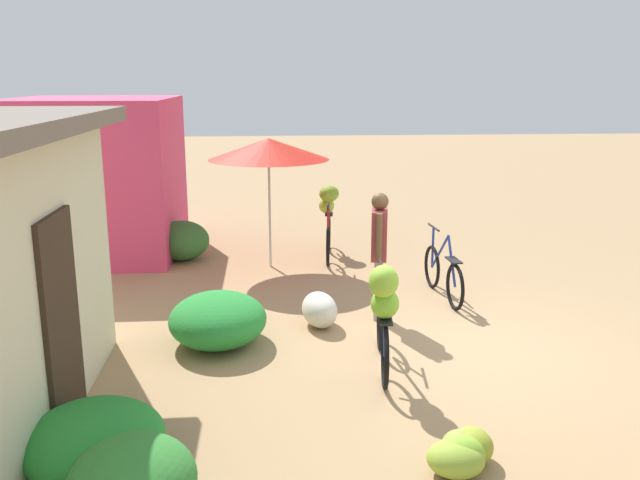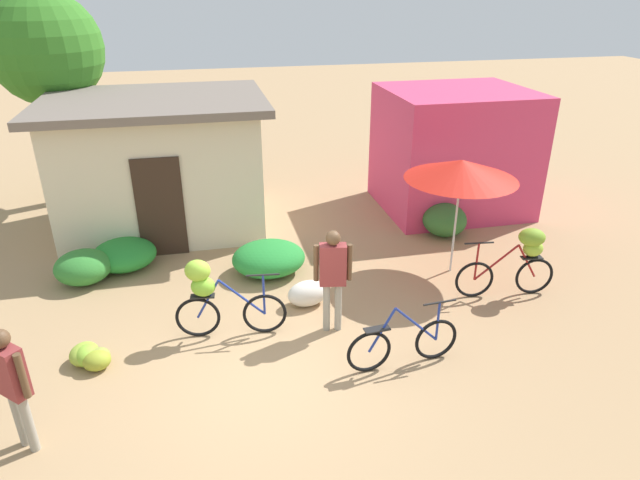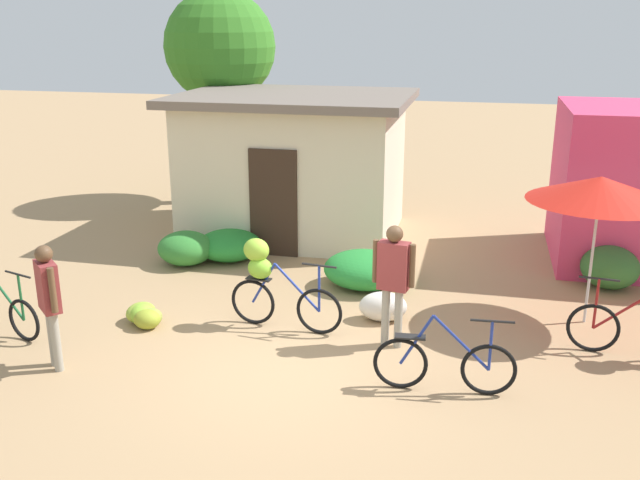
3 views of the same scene
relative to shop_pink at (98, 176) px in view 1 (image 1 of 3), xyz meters
The scene contains 12 objects.
ground_plane 7.52m from the shop_pink, 133.90° to the right, with size 60.00×60.00×0.00m, color tan.
shop_pink is the anchor object (origin of this frame).
hedge_bush_front_right 7.62m from the shop_pink, 167.55° to the right, with size 1.20×1.15×0.54m, color #26862F.
hedge_bush_mid 5.42m from the shop_pink, 152.53° to the right, with size 1.36×1.17×0.61m, color #278C35.
hedge_bush_by_door 2.03m from the shop_pink, 117.29° to the right, with size 0.93×0.98×0.70m, color #316A2E.
market_umbrella 3.44m from the shop_pink, 113.42° to the right, with size 1.99×1.99×2.17m.
bicycle_near_pile 7.21m from the shop_pink, 143.51° to the right, with size 1.69×0.42×1.30m.
bicycle_center_loaded 6.54m from the shop_pink, 120.00° to the right, with size 1.68×0.20×0.98m.
bicycle_by_shop 4.25m from the shop_pink, 98.34° to the right, with size 1.75×0.47×1.24m.
banana_pile_on_ground 8.96m from the shop_pink, 148.51° to the right, with size 0.67×0.66×0.30m.
produce_sack 5.75m from the shop_pink, 138.66° to the right, with size 0.70×0.44×0.44m, color silver.
person_vendor 6.04m from the shop_pink, 131.51° to the right, with size 0.57×0.27×1.70m.
Camera 1 is at (-7.29, 2.25, 3.14)m, focal length 37.71 mm.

